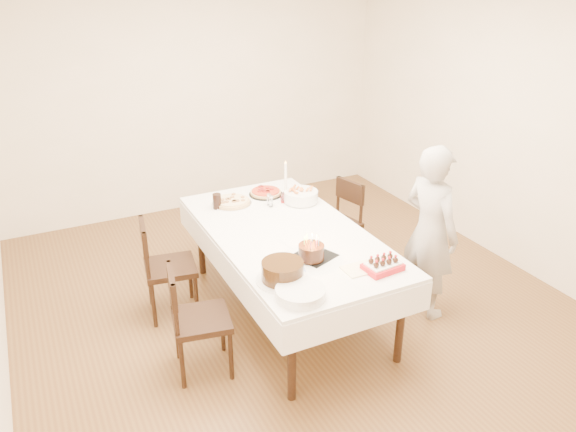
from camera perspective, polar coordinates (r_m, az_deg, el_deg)
name	(u,v)px	position (r m, az deg, el deg)	size (l,w,h in m)	color
floor	(295,306)	(4.90, 0.76, -9.14)	(5.00, 5.00, 0.00)	brown
wall_back	(195,93)	(6.54, -9.46, 12.22)	(4.50, 0.04, 2.70)	white
wall_right	(512,122)	(5.65, 21.84, 8.82)	(0.04, 5.00, 2.70)	white
dining_table	(288,273)	(4.64, 0.00, -5.81)	(1.14, 2.14, 0.75)	silver
chair_right_savory	(336,224)	(5.39, 4.88, -0.86)	(0.42, 0.42, 0.82)	black
chair_left_savory	(170,267)	(4.71, -11.86, -5.12)	(0.44, 0.44, 0.86)	black
chair_left_dessert	(201,320)	(4.05, -8.80, -10.38)	(0.43, 0.43, 0.84)	black
person	(430,232)	(4.65, 14.23, -1.60)	(0.53, 0.35, 1.46)	beige
pizza_white	(232,202)	(4.99, -5.73, 1.44)	(0.35, 0.35, 0.04)	beige
pizza_pepperoni	(266,192)	(5.16, -2.27, 2.40)	(0.31, 0.31, 0.04)	red
red_placemat	(293,198)	(5.10, 0.55, 1.86)	(0.24, 0.24, 0.01)	#B21E1E
pasta_bowl	(301,196)	(4.99, 1.32, 2.04)	(0.30, 0.30, 0.10)	white
taper_candle	(286,181)	(4.97, -0.25, 3.60)	(0.08, 0.08, 0.38)	white
shaker_pair	(271,201)	(4.90, -1.73, 1.50)	(0.09, 0.09, 0.10)	white
cola_glass	(217,201)	(4.89, -7.22, 1.49)	(0.07, 0.07, 0.14)	black
layer_cake	(283,271)	(3.78, -0.56, -5.65)	(0.36, 0.36, 0.14)	#321D0C
cake_board	(314,256)	(4.12, 2.70, -4.07)	(0.26, 0.26, 0.01)	black
birthday_cake	(311,248)	(4.02, 2.39, -3.24)	(0.19, 0.19, 0.17)	#381C0F
strawberry_box	(383,266)	(3.98, 9.61, -5.01)	(0.27, 0.18, 0.07)	red
box_lid	(361,269)	(3.98, 7.46, -5.39)	(0.26, 0.17, 0.02)	beige
plate_stack	(300,293)	(3.63, 1.26, -7.82)	(0.33, 0.33, 0.07)	white
china_plate	(288,271)	(3.91, 0.04, -5.63)	(0.24, 0.24, 0.01)	white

